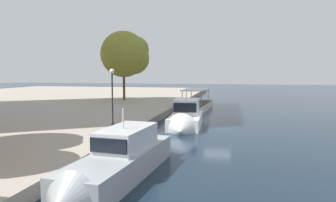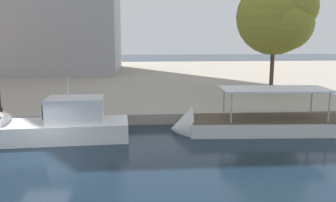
% 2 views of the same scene
% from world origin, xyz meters
% --- Properties ---
extents(ground_plane, '(220.00, 220.00, 0.00)m').
position_xyz_m(ground_plane, '(0.00, 0.00, 0.00)').
color(ground_plane, '#142333').
extents(motor_yacht_0, '(10.10, 3.25, 4.17)m').
position_xyz_m(motor_yacht_0, '(-14.97, 4.04, 0.74)').
color(motor_yacht_0, '#9EA3A8').
rests_on(motor_yacht_0, ground_plane).
extents(motor_yacht_1, '(8.55, 3.29, 4.90)m').
position_xyz_m(motor_yacht_1, '(0.14, 3.05, 0.71)').
color(motor_yacht_1, white).
rests_on(motor_yacht_1, ground_plane).
extents(tour_boat_2, '(12.49, 3.87, 4.12)m').
position_xyz_m(tour_boat_2, '(12.83, 3.82, 0.39)').
color(tour_boat_2, silver).
rests_on(tour_boat_2, ground_plane).
extents(lamp_post, '(0.41, 0.41, 4.78)m').
position_xyz_m(lamp_post, '(-5.11, 8.32, 3.73)').
color(lamp_post, black).
rests_on(lamp_post, dock_promenade).
extents(tree_2, '(7.44, 7.73, 11.13)m').
position_xyz_m(tree_2, '(18.83, 15.55, 8.14)').
color(tree_2, '#4C3823').
rests_on(tree_2, dock_promenade).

